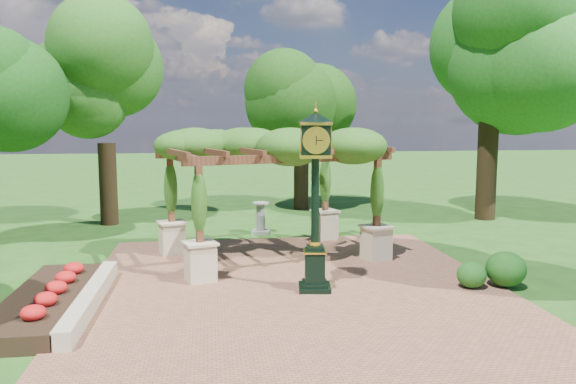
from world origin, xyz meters
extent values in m
plane|color=#1E4714|center=(0.00, 0.00, 0.00)|extent=(120.00, 120.00, 0.00)
cube|color=brown|center=(0.00, 1.00, 0.02)|extent=(10.00, 12.00, 0.04)
cube|color=#C6B793|center=(-4.60, 0.50, 0.20)|extent=(0.35, 5.00, 0.40)
cube|color=red|center=(-5.50, 0.50, 0.18)|extent=(1.50, 5.00, 0.36)
cube|color=black|center=(0.43, 0.99, 0.10)|extent=(0.85, 0.85, 0.11)
cube|color=black|center=(0.43, 0.99, 0.60)|extent=(0.53, 0.53, 0.84)
cube|color=gold|center=(0.43, 0.99, 0.97)|extent=(0.59, 0.59, 0.04)
cylinder|color=black|center=(0.43, 0.99, 2.19)|extent=(0.21, 0.21, 2.15)
cube|color=black|center=(0.43, 0.99, 3.59)|extent=(0.74, 0.74, 0.65)
cylinder|color=white|center=(0.38, 0.66, 3.59)|extent=(0.56, 0.11, 0.56)
cone|color=black|center=(0.43, 0.99, 4.11)|extent=(0.95, 0.95, 0.23)
sphere|color=gold|center=(0.43, 0.99, 4.25)|extent=(0.13, 0.13, 0.13)
cube|color=beige|center=(-2.27, 2.15, 0.51)|extent=(0.84, 0.84, 0.94)
cube|color=#57301D|center=(-2.27, 2.15, 2.00)|extent=(0.21, 0.21, 1.93)
cube|color=beige|center=(2.73, 3.63, 0.51)|extent=(0.84, 0.84, 0.94)
cube|color=#57301D|center=(2.73, 3.63, 2.00)|extent=(0.21, 0.21, 1.93)
cube|color=beige|center=(-3.16, 5.15, 0.51)|extent=(0.84, 0.84, 0.94)
cube|color=#57301D|center=(-3.16, 5.15, 2.00)|extent=(0.21, 0.21, 1.93)
cube|color=beige|center=(1.84, 6.63, 0.51)|extent=(0.84, 0.84, 0.94)
cube|color=#57301D|center=(1.84, 6.63, 2.00)|extent=(0.21, 0.21, 1.93)
cube|color=#57301D|center=(0.23, 2.89, 3.04)|extent=(5.84, 1.86, 0.23)
cube|color=#57301D|center=(-0.66, 5.89, 3.04)|extent=(5.84, 1.86, 0.23)
ellipsoid|color=#275117|center=(-0.21, 4.39, 3.33)|extent=(6.87, 5.32, 1.04)
cube|color=gray|center=(-0.21, 8.07, 0.06)|extent=(0.74, 0.74, 0.11)
cylinder|color=gray|center=(-0.21, 8.07, 0.57)|extent=(0.38, 0.38, 1.02)
cylinder|color=gray|center=(-0.21, 8.07, 1.10)|extent=(0.70, 0.70, 0.06)
ellipsoid|color=#1D5819|center=(4.20, 0.64, 0.36)|extent=(0.87, 0.87, 0.63)
ellipsoid|color=#1B5116|center=(5.07, 0.62, 0.47)|extent=(1.03, 1.03, 0.86)
ellipsoid|color=#2E601B|center=(3.56, 6.23, 0.37)|extent=(0.88, 0.88, 0.65)
cylinder|color=black|center=(-5.92, 10.66, 1.59)|extent=(0.68, 0.68, 3.17)
ellipsoid|color=#245317|center=(-5.92, 10.66, 5.68)|extent=(3.59, 3.59, 5.01)
cylinder|color=black|center=(2.14, 13.44, 1.45)|extent=(0.68, 0.68, 2.91)
ellipsoid|color=#173C0F|center=(2.14, 13.44, 5.21)|extent=(3.94, 3.94, 4.59)
cylinder|color=black|center=(9.21, 9.74, 2.03)|extent=(0.80, 0.80, 4.06)
ellipsoid|color=#1F5919|center=(9.21, 9.74, 7.27)|extent=(5.12, 5.12, 6.41)
camera|label=1|loc=(-1.99, -11.73, 4.03)|focal=35.00mm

